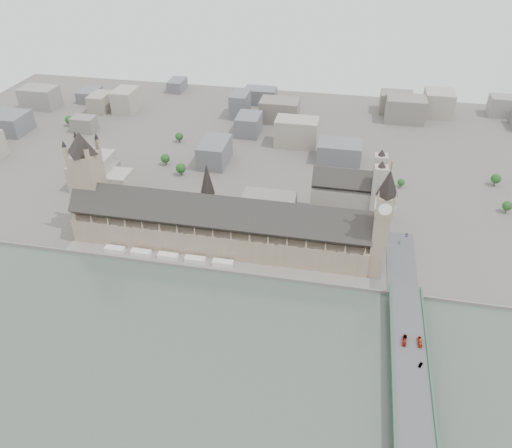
% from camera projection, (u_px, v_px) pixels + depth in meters
% --- Properties ---
extents(ground, '(900.00, 900.00, 0.00)m').
position_uv_depth(ground, '(214.00, 260.00, 439.85)').
color(ground, '#595651').
rests_on(ground, ground).
extents(river_thames, '(600.00, 600.00, 0.00)m').
position_uv_depth(river_thames, '(143.00, 424.00, 305.92)').
color(river_thames, '#404C43').
rests_on(river_thames, ground).
extents(embankment_wall, '(600.00, 1.50, 3.00)m').
position_uv_depth(embankment_wall, '(209.00, 270.00, 426.83)').
color(embankment_wall, slate).
rests_on(embankment_wall, ground).
extents(river_terrace, '(270.00, 15.00, 2.00)m').
position_uv_depth(river_terrace, '(212.00, 265.00, 433.20)').
color(river_terrace, slate).
rests_on(river_terrace, ground).
extents(terrace_tents, '(118.00, 7.00, 4.00)m').
position_uv_depth(terrace_tents, '(168.00, 256.00, 438.44)').
color(terrace_tents, white).
rests_on(terrace_tents, river_terrace).
extents(palace_of_westminster, '(265.00, 40.73, 55.44)m').
position_uv_depth(palace_of_westminster, '(219.00, 227.00, 443.10)').
color(palace_of_westminster, gray).
rests_on(palace_of_westminster, ground).
extents(elizabeth_tower, '(17.00, 17.00, 107.50)m').
position_uv_depth(elizabeth_tower, '(383.00, 217.00, 391.26)').
color(elizabeth_tower, gray).
rests_on(elizabeth_tower, ground).
extents(victoria_tower, '(30.00, 30.00, 100.00)m').
position_uv_depth(victoria_tower, '(88.00, 178.00, 449.88)').
color(victoria_tower, gray).
rests_on(victoria_tower, ground).
extents(central_tower, '(13.00, 13.00, 48.00)m').
position_uv_depth(central_tower, '(208.00, 188.00, 430.10)').
color(central_tower, tan).
rests_on(central_tower, ground).
extents(westminster_bridge, '(25.00, 325.00, 10.25)m').
position_uv_depth(westminster_bridge, '(409.00, 362.00, 339.53)').
color(westminster_bridge, '#474749').
rests_on(westminster_bridge, ground).
extents(bridge_parapets, '(25.00, 235.00, 1.15)m').
position_uv_depth(bridge_parapets, '(415.00, 412.00, 300.21)').
color(bridge_parapets, '#31593F').
rests_on(bridge_parapets, westminster_bridge).
extents(westminster_abbey, '(68.00, 36.00, 64.00)m').
position_uv_depth(westminster_abbey, '(349.00, 195.00, 484.80)').
color(westminster_abbey, '#A79F96').
rests_on(westminster_abbey, ground).
extents(city_skyline_inland, '(720.00, 360.00, 38.00)m').
position_uv_depth(city_skyline_inland, '(265.00, 130.00, 628.05)').
color(city_skyline_inland, gray).
rests_on(city_skyline_inland, ground).
extents(park_trees, '(110.00, 30.00, 15.00)m').
position_uv_depth(park_trees, '(220.00, 216.00, 485.97)').
color(park_trees, '#1F4217').
rests_on(park_trees, ground).
extents(red_bus_north, '(3.44, 10.19, 2.78)m').
position_uv_depth(red_bus_north, '(405.00, 340.00, 346.77)').
color(red_bus_north, '#A11B12').
rests_on(red_bus_north, westminster_bridge).
extents(red_bus_south, '(2.28, 9.50, 2.64)m').
position_uv_depth(red_bus_south, '(420.00, 342.00, 345.61)').
color(red_bus_south, red).
rests_on(red_bus_south, westminster_bridge).
extents(car_silver, '(3.25, 4.76, 1.49)m').
position_uv_depth(car_silver, '(421.00, 365.00, 329.82)').
color(car_silver, gray).
rests_on(car_silver, westminster_bridge).
extents(car_approach, '(2.64, 5.45, 1.53)m').
position_uv_depth(car_approach, '(407.00, 235.00, 453.04)').
color(car_approach, gray).
rests_on(car_approach, westminster_bridge).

